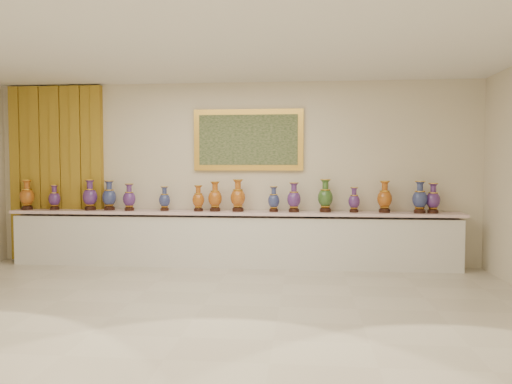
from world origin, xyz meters
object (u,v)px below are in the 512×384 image
(vase_0, at_px, (27,196))
(vase_2, at_px, (90,196))
(vase_1, at_px, (54,198))
(counter, at_px, (231,240))

(vase_0, distance_m, vase_2, 1.09)
(vase_0, bearing_deg, vase_2, 0.53)
(vase_1, bearing_deg, vase_0, -174.88)
(vase_0, relative_size, vase_2, 0.99)
(vase_1, xyz_separation_m, vase_2, (0.63, -0.03, 0.04))
(counter, height_order, vase_1, vase_1)
(counter, distance_m, vase_1, 3.06)
(vase_0, bearing_deg, counter, 0.69)
(counter, distance_m, vase_2, 2.46)
(vase_2, bearing_deg, counter, 0.76)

